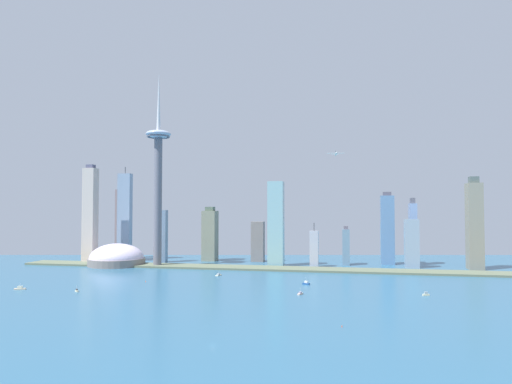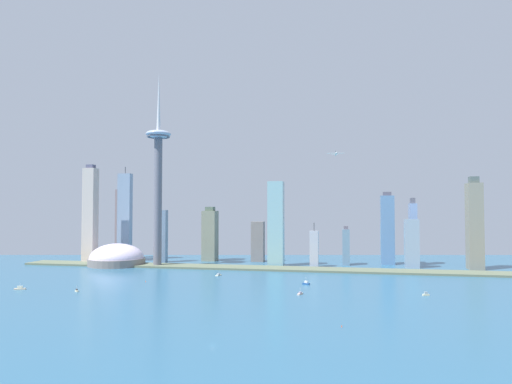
# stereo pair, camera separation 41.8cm
# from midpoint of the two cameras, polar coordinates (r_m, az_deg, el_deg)

# --- Properties ---
(ground_plane) EXTENTS (6000.00, 6000.00, 0.00)m
(ground_plane) POSITION_cam_midpoint_polar(r_m,az_deg,el_deg) (353.02, -5.47, -18.48)
(ground_plane) COLOR #2D5F80
(waterfront_pier) EXTENTS (944.59, 51.52, 3.22)m
(waterfront_pier) POSITION_cam_midpoint_polar(r_m,az_deg,el_deg) (765.54, 3.94, -9.53)
(waterfront_pier) COLOR #616C54
(waterfront_pier) RESTS_ON ground
(observation_tower) EXTENTS (43.94, 43.94, 342.43)m
(observation_tower) POSITION_cam_midpoint_polar(r_m,az_deg,el_deg) (822.14, -12.12, 2.81)
(observation_tower) COLOR slate
(observation_tower) RESTS_ON ground
(stadium_dome) EXTENTS (98.93, 98.93, 52.03)m
(stadium_dome) POSITION_cam_midpoint_polar(r_m,az_deg,el_deg) (856.99, -16.98, -7.99)
(stadium_dome) COLOR gray
(stadium_dome) RESTS_ON ground
(skyscraper_0) EXTENTS (23.56, 17.18, 82.91)m
(skyscraper_0) POSITION_cam_midpoint_polar(r_m,az_deg,el_deg) (827.80, 18.83, -6.09)
(skyscraper_0) COLOR #8A9DB0
(skyscraper_0) RESTS_ON ground
(skyscraper_1) EXTENTS (14.50, 16.34, 76.27)m
(skyscraper_1) POSITION_cam_midpoint_polar(r_m,az_deg,el_deg) (803.33, 7.24, -7.04)
(skyscraper_1) COLOR #ACAFBD
(skyscraper_1) RESTS_ON ground
(skyscraper_3) EXTENTS (23.88, 19.34, 131.39)m
(skyscraper_3) POSITION_cam_midpoint_polar(r_m,az_deg,el_deg) (865.64, 16.06, -4.48)
(skyscraper_3) COLOR #597FA9
(skyscraper_3) RESTS_ON ground
(skyscraper_4) EXTENTS (12.78, 25.40, 69.74)m
(skyscraper_4) POSITION_cam_midpoint_polar(r_m,az_deg,el_deg) (842.33, 11.16, -6.67)
(skyscraper_4) COLOR slate
(skyscraper_4) RESTS_ON ground
(skyscraper_5) EXTENTS (23.00, 19.90, 183.69)m
(skyscraper_5) POSITION_cam_midpoint_polar(r_m,az_deg,el_deg) (911.68, -19.99, -2.68)
(skyscraper_5) COLOR #C3B1A4
(skyscraper_5) RESTS_ON ground
(skyscraper_6) EXTENTS (27.14, 22.79, 148.85)m
(skyscraper_6) POSITION_cam_midpoint_polar(r_m,az_deg,el_deg) (807.80, 2.49, -3.97)
(skyscraper_6) COLOR #85B2B8
(skyscraper_6) RESTS_ON ground
(skyscraper_7) EXTENTS (20.09, 12.73, 98.33)m
(skyscraper_7) POSITION_cam_midpoint_polar(r_m,az_deg,el_deg) (884.15, -11.70, -5.41)
(skyscraper_7) COLOR slate
(skyscraper_7) RESTS_ON ground
(skyscraper_8) EXTENTS (13.73, 18.66, 140.19)m
(skyscraper_8) POSITION_cam_midpoint_polar(r_m,az_deg,el_deg) (974.29, -16.60, -3.83)
(skyscraper_8) COLOR gray
(skyscraper_8) RESTS_ON ground
(skyscraper_9) EXTENTS (26.49, 27.79, 104.65)m
(skyscraper_9) POSITION_cam_midpoint_polar(r_m,az_deg,el_deg) (897.40, -5.77, -5.35)
(skyscraper_9) COLOR gray
(skyscraper_9) RESTS_ON ground
(skyscraper_10) EXTENTS (12.90, 23.12, 120.28)m
(skyscraper_10) POSITION_cam_midpoint_polar(r_m,az_deg,el_deg) (870.31, 18.97, -4.87)
(skyscraper_10) COLOR #7B95C3
(skyscraper_10) RESTS_ON ground
(skyscraper_11) EXTENTS (23.19, 27.25, 154.28)m
(skyscraper_11) POSITION_cam_midpoint_polar(r_m,az_deg,el_deg) (844.84, 25.58, -3.72)
(skyscraper_11) COLOR gray
(skyscraper_11) RESTS_ON ground
(skyscraper_12) EXTENTS (24.08, 16.23, 76.28)m
(skyscraper_12) POSITION_cam_midpoint_polar(r_m,az_deg,el_deg) (878.43, 0.22, -6.20)
(skyscraper_12) COLOR slate
(skyscraper_12) RESTS_ON ground
(skyscraper_13) EXTENTS (26.24, 13.53, 184.17)m
(skyscraper_13) POSITION_cam_midpoint_polar(r_m,az_deg,el_deg) (940.76, -16.07, -2.97)
(skyscraper_13) COLOR #8298B2
(skyscraper_13) RESTS_ON ground
(boat_0) EXTENTS (10.30, 6.69, 9.40)m
(boat_0) POSITION_cam_midpoint_polar(r_m,az_deg,el_deg) (619.92, 6.25, -11.24)
(boat_0) COLOR navy
(boat_0) RESTS_ON ground
(boat_1) EXTENTS (6.73, 5.40, 7.20)m
(boat_1) POSITION_cam_midpoint_polar(r_m,az_deg,el_deg) (603.76, -21.47, -11.38)
(boat_1) COLOR beige
(boat_1) RESTS_ON ground
(boat_2) EXTENTS (8.13, 5.12, 4.40)m
(boat_2) POSITION_cam_midpoint_polar(r_m,az_deg,el_deg) (573.28, 20.41, -11.86)
(boat_2) COLOR beige
(boat_2) RESTS_ON ground
(boat_3) EXTENTS (6.30, 10.91, 8.16)m
(boat_3) POSITION_cam_midpoint_polar(r_m,az_deg,el_deg) (548.13, 5.52, -12.49)
(boat_3) COLOR beige
(boat_3) RESTS_ON ground
(boat_4) EXTENTS (13.83, 8.82, 8.73)m
(boat_4) POSITION_cam_midpoint_polar(r_m,az_deg,el_deg) (647.65, -27.37, -10.62)
(boat_4) COLOR beige
(boat_4) RESTS_ON ground
(boat_5) EXTENTS (7.37, 13.17, 6.64)m
(boat_5) POSITION_cam_midpoint_polar(r_m,az_deg,el_deg) (699.20, -4.72, -10.26)
(boat_5) COLOR beige
(boat_5) RESTS_ON ground
(channel_buoy_0) EXTENTS (1.02, 1.02, 1.62)m
(channel_buoy_0) POSITION_cam_midpoint_polar(r_m,az_deg,el_deg) (656.43, -13.61, -10.76)
(channel_buoy_0) COLOR #E54C19
(channel_buoy_0) RESTS_ON ground
(channel_buoy_1) EXTENTS (1.01, 1.01, 2.06)m
(channel_buoy_1) POSITION_cam_midpoint_polar(r_m,az_deg,el_deg) (407.50, 10.63, -16.09)
(channel_buoy_1) COLOR #E54C19
(channel_buoy_1) RESTS_ON ground
(airplane) EXTENTS (27.03, 26.80, 7.60)m
(airplane) POSITION_cam_midpoint_polar(r_m,az_deg,el_deg) (724.78, 9.92, 4.73)
(airplane) COLOR silver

